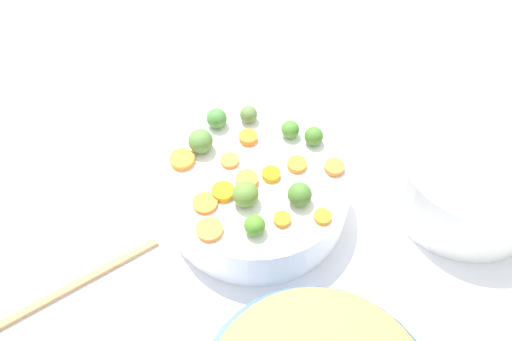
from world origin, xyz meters
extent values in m
cube|color=white|center=(0.00, 0.00, 0.01)|extent=(2.40, 2.40, 0.02)
cylinder|color=white|center=(-0.02, -0.04, 0.06)|extent=(0.28, 0.28, 0.08)
cylinder|color=orange|center=(-0.14, -0.06, 0.10)|extent=(0.03, 0.03, 0.01)
cylinder|color=orange|center=(0.04, -0.08, 0.11)|extent=(0.04, 0.04, 0.01)
cylinder|color=orange|center=(-0.06, 0.07, 0.10)|extent=(0.05, 0.05, 0.01)
cylinder|color=orange|center=(-0.02, 0.05, 0.10)|extent=(0.05, 0.05, 0.01)
cylinder|color=orange|center=(0.07, 0.02, 0.11)|extent=(0.05, 0.05, 0.01)
cylinder|color=orange|center=(-0.11, -0.02, 0.11)|extent=(0.03, 0.03, 0.01)
cylinder|color=orange|center=(-0.03, -0.02, 0.11)|extent=(0.04, 0.04, 0.01)
cylinder|color=orange|center=(-0.09, -0.14, 0.11)|extent=(0.04, 0.04, 0.01)
cylinder|color=orange|center=(-0.05, -0.10, 0.11)|extent=(0.04, 0.04, 0.01)
cylinder|color=orange|center=(0.02, -0.03, 0.10)|extent=(0.04, 0.04, 0.01)
cylinder|color=orange|center=(-0.02, 0.02, 0.11)|extent=(0.05, 0.05, 0.01)
cylinder|color=orange|center=(-0.04, -0.06, 0.11)|extent=(0.03, 0.03, 0.01)
sphere|color=#48813B|center=(0.09, -0.06, 0.12)|extent=(0.03, 0.03, 0.03)
sphere|color=olive|center=(-0.05, 0.00, 0.12)|extent=(0.04, 0.04, 0.04)
sphere|color=#5C793E|center=(0.07, -0.11, 0.12)|extent=(0.03, 0.03, 0.03)
sphere|color=#45772A|center=(-0.03, -0.15, 0.12)|extent=(0.03, 0.03, 0.03)
sphere|color=#49832E|center=(0.00, -0.13, 0.12)|extent=(0.03, 0.03, 0.03)
sphere|color=#4E8827|center=(-0.10, 0.02, 0.12)|extent=(0.03, 0.03, 0.03)
sphere|color=#48752D|center=(-0.10, -0.06, 0.12)|extent=(0.03, 0.03, 0.03)
sphere|color=#58833B|center=(0.07, -0.01, 0.12)|extent=(0.04, 0.04, 0.04)
cube|color=tan|center=(0.04, 0.24, 0.02)|extent=(0.04, 0.26, 0.01)
cylinder|color=white|center=(-0.23, -0.30, 0.07)|extent=(0.24, 0.24, 0.11)
camera|label=1|loc=(-0.39, 0.27, 0.73)|focal=37.44mm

